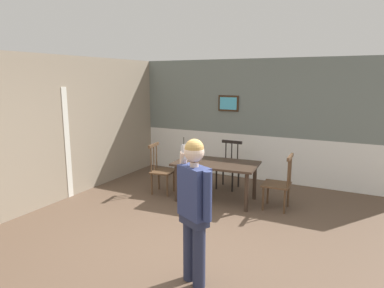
{
  "coord_description": "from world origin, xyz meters",
  "views": [
    {
      "loc": [
        2.05,
        -3.7,
        2.26
      ],
      "look_at": [
        0.04,
        0.17,
        1.42
      ],
      "focal_mm": 32.05,
      "sensor_mm": 36.0,
      "label": 1
    }
  ],
  "objects_px": {
    "chair_at_table_head": "(279,183)",
    "person_figure": "(195,204)",
    "chair_near_window": "(229,165)",
    "chair_by_doorway": "(161,170)",
    "dining_table": "(216,167)"
  },
  "relations": [
    {
      "from": "dining_table",
      "to": "chair_at_table_head",
      "type": "bearing_deg",
      "value": 5.13
    },
    {
      "from": "chair_near_window",
      "to": "chair_at_table_head",
      "type": "height_order",
      "value": "chair_at_table_head"
    },
    {
      "from": "chair_near_window",
      "to": "chair_by_doorway",
      "type": "xyz_separation_m",
      "value": [
        -1.07,
        -0.92,
        -0.01
      ]
    },
    {
      "from": "dining_table",
      "to": "person_figure",
      "type": "distance_m",
      "value": 2.7
    },
    {
      "from": "chair_near_window",
      "to": "chair_by_doorway",
      "type": "bearing_deg",
      "value": 41.24
    },
    {
      "from": "dining_table",
      "to": "chair_near_window",
      "type": "bearing_deg",
      "value": 94.95
    },
    {
      "from": "chair_by_doorway",
      "to": "person_figure",
      "type": "height_order",
      "value": "person_figure"
    },
    {
      "from": "chair_by_doorway",
      "to": "chair_at_table_head",
      "type": "height_order",
      "value": "chair_by_doorway"
    },
    {
      "from": "dining_table",
      "to": "chair_by_doorway",
      "type": "xyz_separation_m",
      "value": [
        -1.14,
        -0.11,
        -0.17
      ]
    },
    {
      "from": "chair_near_window",
      "to": "chair_by_doorway",
      "type": "height_order",
      "value": "chair_by_doorway"
    },
    {
      "from": "chair_at_table_head",
      "to": "person_figure",
      "type": "xyz_separation_m",
      "value": [
        -0.29,
        -2.65,
        0.46
      ]
    },
    {
      "from": "dining_table",
      "to": "chair_at_table_head",
      "type": "distance_m",
      "value": 1.16
    },
    {
      "from": "chair_at_table_head",
      "to": "person_figure",
      "type": "distance_m",
      "value": 2.7
    },
    {
      "from": "chair_near_window",
      "to": "person_figure",
      "type": "height_order",
      "value": "person_figure"
    },
    {
      "from": "person_figure",
      "to": "dining_table",
      "type": "bearing_deg",
      "value": -45.01
    }
  ]
}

